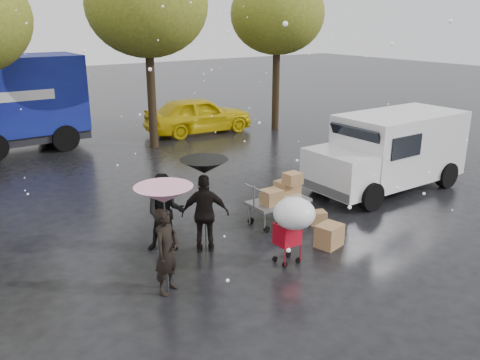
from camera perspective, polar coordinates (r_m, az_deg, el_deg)
ground at (r=10.75m, az=1.65°, el=-8.98°), size 90.00×90.00×0.00m
person_pink at (r=9.35m, az=-8.25°, el=-7.91°), size 0.71×0.64×1.64m
person_middle at (r=10.98m, az=-8.39°, el=-3.64°), size 1.05×0.97×1.72m
person_black at (r=10.83m, az=-3.92°, el=-3.79°), size 1.08×0.90×1.72m
umbrella_pink at (r=8.94m, az=-8.56°, el=-1.64°), size 1.04×1.04×2.05m
umbrella_black at (r=10.49m, az=-4.05°, el=1.53°), size 1.01×1.01×2.06m
vendor_cart at (r=12.41m, az=4.68°, el=-1.61°), size 1.52×0.80×1.27m
shopping_cart at (r=10.15m, az=5.98°, el=-4.14°), size 0.84×0.84×1.46m
white_van at (r=15.39m, az=16.51°, el=3.26°), size 4.91×2.18×2.20m
box_ground_near at (r=11.42m, az=9.99°, el=-6.16°), size 0.65×0.57×0.50m
box_ground_far at (r=12.61m, az=8.66°, el=-4.19°), size 0.50×0.45×0.32m
yellow_taxi at (r=22.22m, az=-4.66°, el=7.31°), size 4.79×2.27×1.58m
tree_row at (r=18.46m, az=-19.16°, el=17.49°), size 21.60×4.40×7.12m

